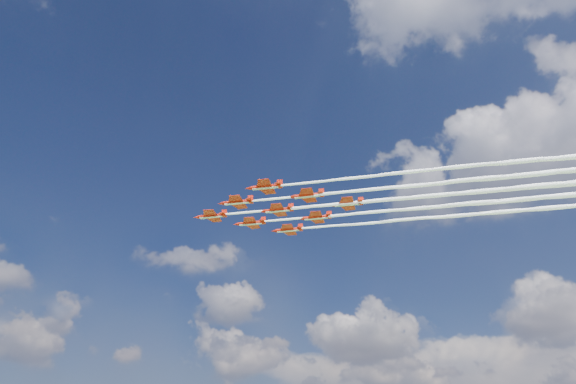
{
  "coord_description": "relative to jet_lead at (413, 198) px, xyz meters",
  "views": [
    {
      "loc": [
        95.18,
        -109.84,
        4.0
      ],
      "look_at": [
        8.54,
        0.61,
        75.76
      ],
      "focal_mm": 35.0,
      "sensor_mm": 36.0,
      "label": 1
    }
  ],
  "objects": [
    {
      "name": "jet_row2_starb",
      "position": [
        5.73,
        11.03,
        0.0
      ],
      "size": [
        110.96,
        56.87,
        2.53
      ],
      "rotation": [
        0.0,
        0.0,
        0.46
      ],
      "color": "red"
    },
    {
      "name": "jet_row3_centre",
      "position": [
        17.96,
        8.83,
        0.0
      ],
      "size": [
        110.96,
        56.87,
        2.53
      ],
      "rotation": [
        0.0,
        0.0,
        0.46
      ],
      "color": "red"
    },
    {
      "name": "jet_row4_starb",
      "position": [
        23.69,
        19.87,
        0.0
      ],
      "size": [
        110.96,
        56.87,
        2.53
      ],
      "rotation": [
        0.0,
        0.0,
        0.46
      ],
      "color": "red"
    },
    {
      "name": "jet_row3_port",
      "position": [
        24.47,
        -4.4,
        0.0
      ],
      "size": [
        110.96,
        56.87,
        2.53
      ],
      "rotation": [
        0.0,
        0.0,
        0.46
      ],
      "color": "red"
    },
    {
      "name": "jet_row3_starb",
      "position": [
        11.46,
        22.07,
        0.0
      ],
      "size": [
        110.96,
        56.87,
        2.53
      ],
      "rotation": [
        0.0,
        0.0,
        0.46
      ],
      "color": "red"
    },
    {
      "name": "jet_row4_port",
      "position": [
        30.2,
        6.64,
        0.0
      ],
      "size": [
        110.96,
        56.87,
        2.53
      ],
      "rotation": [
        0.0,
        0.0,
        0.46
      ],
      "color": "red"
    },
    {
      "name": "jet_lead",
      "position": [
        0.0,
        0.0,
        0.0
      ],
      "size": [
        110.96,
        56.87,
        2.53
      ],
      "rotation": [
        0.0,
        0.0,
        0.46
      ],
      "color": "red"
    },
    {
      "name": "jet_tail",
      "position": [
        35.93,
        17.67,
        0.0
      ],
      "size": [
        110.96,
        56.87,
        2.53
      ],
      "rotation": [
        0.0,
        0.0,
        0.46
      ],
      "color": "red"
    },
    {
      "name": "jet_row2_port",
      "position": [
        12.24,
        -2.2,
        0.0
      ],
      "size": [
        110.96,
        56.87,
        2.53
      ],
      "rotation": [
        0.0,
        0.0,
        0.46
      ],
      "color": "red"
    }
  ]
}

